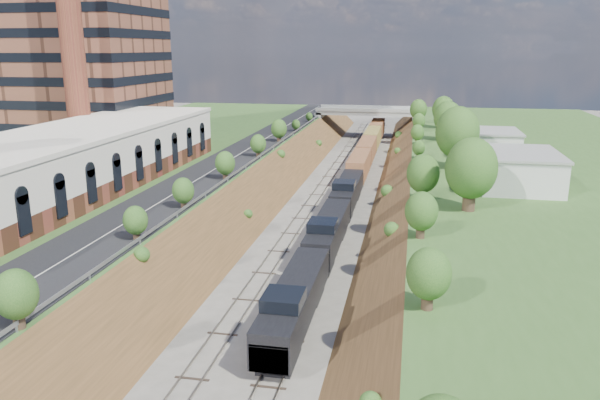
{
  "coord_description": "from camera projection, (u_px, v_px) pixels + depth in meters",
  "views": [
    {
      "loc": [
        11.0,
        -20.25,
        21.3
      ],
      "look_at": [
        -0.13,
        37.15,
        6.0
      ],
      "focal_mm": 35.0,
      "sensor_mm": 36.0,
      "label": 1
    }
  ],
  "objects": [
    {
      "name": "overpass",
      "position": [
        367.0,
        117.0,
        141.28
      ],
      "size": [
        24.5,
        8.3,
        7.4
      ],
      "color": "gray",
      "rests_on": "ground"
    },
    {
      "name": "platform_right",
      "position": [
        580.0,
        195.0,
        76.93
      ],
      "size": [
        44.0,
        180.0,
        5.0
      ],
      "primitive_type": "cube",
      "color": "#395E26",
      "rests_on": "ground"
    },
    {
      "name": "freight_train",
      "position": [
        358.0,
        168.0,
        94.13
      ],
      "size": [
        2.85,
        115.31,
        4.55
      ],
      "color": "black",
      "rests_on": "ground"
    },
    {
      "name": "commercial_building",
      "position": [
        59.0,
        165.0,
        65.75
      ],
      "size": [
        14.3,
        62.3,
        7.0
      ],
      "color": "brown",
      "rests_on": "platform_left"
    },
    {
      "name": "road",
      "position": [
        227.0,
        162.0,
        85.22
      ],
      "size": [
        8.0,
        180.0,
        0.1
      ],
      "primitive_type": "cube",
      "color": "black",
      "rests_on": "platform_left"
    },
    {
      "name": "guardrail",
      "position": [
        253.0,
        160.0,
        84.15
      ],
      "size": [
        0.1,
        171.0,
        0.7
      ],
      "color": "#99999E",
      "rests_on": "platform_left"
    },
    {
      "name": "white_building_far",
      "position": [
        491.0,
        143.0,
        90.98
      ],
      "size": [
        8.0,
        10.0,
        3.6
      ],
      "primitive_type": "cube",
      "color": "silver",
      "rests_on": "platform_right"
    },
    {
      "name": "white_building_near",
      "position": [
        517.0,
        171.0,
        69.94
      ],
      "size": [
        9.0,
        12.0,
        4.0
      ],
      "primitive_type": "cube",
      "color": "silver",
      "rests_on": "platform_right"
    },
    {
      "name": "platform_left",
      "position": [
        117.0,
        175.0,
        89.09
      ],
      "size": [
        44.0,
        180.0,
        5.0
      ],
      "primitive_type": "cube",
      "color": "#395E26",
      "rests_on": "ground"
    },
    {
      "name": "rail_left_track",
      "position": [
        313.0,
        199.0,
        84.1
      ],
      "size": [
        1.58,
        180.0,
        0.18
      ],
      "primitive_type": "cube",
      "color": "gray",
      "rests_on": "ground"
    },
    {
      "name": "embankment_left",
      "position": [
        257.0,
        197.0,
        85.67
      ],
      "size": [
        10.0,
        180.0,
        10.0
      ],
      "primitive_type": "cube",
      "rotation": [
        0.0,
        0.79,
        0.0
      ],
      "color": "brown",
      "rests_on": "ground"
    },
    {
      "name": "tree_right_large",
      "position": [
        471.0,
        169.0,
        59.14
      ],
      "size": [
        5.25,
        5.25,
        7.61
      ],
      "color": "#473323",
      "rests_on": "platform_right"
    },
    {
      "name": "rail_right_track",
      "position": [
        349.0,
        201.0,
        83.14
      ],
      "size": [
        1.58,
        180.0,
        0.18
      ],
      "primitive_type": "cube",
      "color": "gray",
      "rests_on": "ground"
    },
    {
      "name": "tree_left_crest",
      "position": [
        114.0,
        234.0,
        46.04
      ],
      "size": [
        2.45,
        2.45,
        3.55
      ],
      "color": "#473323",
      "rests_on": "platform_left"
    },
    {
      "name": "smokestack",
      "position": [
        70.0,
        20.0,
        80.14
      ],
      "size": [
        3.2,
        3.2,
        40.0
      ],
      "primitive_type": "cylinder",
      "color": "brown",
      "rests_on": "platform_left"
    },
    {
      "name": "embankment_right",
      "position": [
        409.0,
        205.0,
        81.61
      ],
      "size": [
        10.0,
        180.0,
        10.0
      ],
      "primitive_type": "cube",
      "rotation": [
        0.0,
        0.79,
        0.0
      ],
      "color": "brown",
      "rests_on": "ground"
    }
  ]
}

